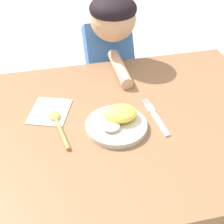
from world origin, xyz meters
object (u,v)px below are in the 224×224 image
fork (156,117)px  spoon (57,123)px  plate (118,122)px  person (109,81)px

fork → spoon: 0.33m
plate → fork: bearing=5.6°
fork → plate: bearing=91.8°
plate → fork: plate is taller
plate → spoon: (-0.19, 0.05, -0.01)m
plate → fork: 0.14m
spoon → person: person is taller
plate → person: person is taller
plate → person: (0.09, 0.53, -0.19)m
fork → person: bearing=1.8°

